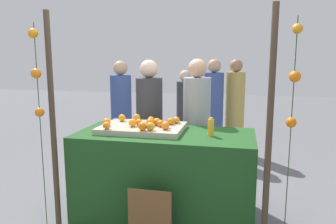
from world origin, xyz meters
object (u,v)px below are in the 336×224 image
orange_1 (166,124)px  vendor_right (196,132)px  juice_bottle (211,127)px  orange_0 (165,126)px  chalkboard_sign (150,218)px  stall_counter (165,174)px  vendor_left (150,130)px

orange_1 → vendor_right: size_ratio=0.04×
juice_bottle → orange_1: bearing=178.3°
orange_0 → chalkboard_sign: (-0.03, -0.50, -0.76)m
stall_counter → orange_1: bearing=-56.5°
chalkboard_sign → vendor_right: size_ratio=0.32×
vendor_left → vendor_right: 0.61m
juice_bottle → chalkboard_sign: bearing=-130.0°
juice_bottle → vendor_left: size_ratio=0.11×
stall_counter → juice_bottle: (0.49, -0.04, 0.55)m
juice_bottle → chalkboard_sign: (-0.49, -0.58, -0.75)m
orange_1 → stall_counter: bearing=123.5°
orange_1 → vendor_right: 0.78m
orange_1 → juice_bottle: (0.48, -0.01, -0.01)m
orange_1 → juice_bottle: size_ratio=0.38×
juice_bottle → chalkboard_sign: juice_bottle is taller
stall_counter → orange_0: bearing=-75.0°
chalkboard_sign → orange_0: bearing=86.7°
juice_bottle → vendor_right: size_ratio=0.11×
chalkboard_sign → vendor_right: bearing=79.3°
juice_bottle → vendor_left: vendor_left is taller
orange_0 → chalkboard_sign: orange_0 is taller
orange_0 → juice_bottle: 0.47m
stall_counter → vendor_left: bearing=118.6°
stall_counter → vendor_right: size_ratio=1.11×
chalkboard_sign → vendor_right: (0.25, 1.30, 0.53)m
orange_1 → chalkboard_sign: size_ratio=0.13×
orange_1 → chalkboard_sign: (-0.01, -0.60, -0.76)m
stall_counter → orange_0: orange_0 is taller
stall_counter → orange_1: 0.56m
juice_bottle → vendor_right: 0.79m
stall_counter → chalkboard_sign: size_ratio=3.44×
orange_0 → chalkboard_sign: size_ratio=0.15×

